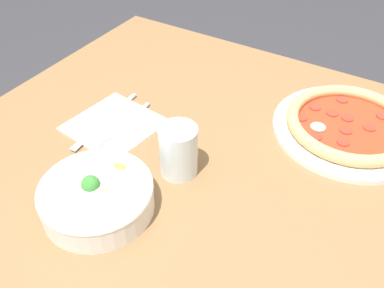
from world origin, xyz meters
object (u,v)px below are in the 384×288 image
bowl (97,196)px  fork (124,127)px  knife (109,118)px  glass (179,151)px  pizza (349,125)px

bowl → fork: (0.10, -0.20, -0.03)m
bowl → fork: bowl is taller
bowl → knife: (0.15, -0.21, -0.03)m
bowl → knife: bearing=-54.2°
glass → bowl: bearing=65.6°
bowl → fork: bearing=-63.1°
pizza → bowl: (0.31, 0.44, 0.01)m
pizza → glass: size_ratio=3.13×
pizza → knife: pizza is taller
knife → glass: 0.23m
fork → glass: 0.18m
pizza → fork: size_ratio=1.61×
pizza → knife: (0.46, 0.23, -0.01)m
pizza → glass: glass is taller
pizza → bowl: bowl is taller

